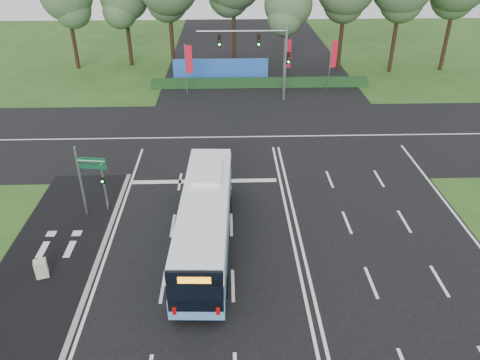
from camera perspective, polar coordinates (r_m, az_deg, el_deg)
The scene contains 15 objects.
ground at distance 26.82m, azimuth 6.03°, elevation -5.37°, with size 120.00×120.00×0.00m, color #284F1A.
road_main at distance 26.81m, azimuth 6.03°, elevation -5.34°, with size 20.00×120.00×0.04m, color black.
road_cross at distance 37.21m, azimuth 3.75°, elevation 5.29°, with size 120.00×14.00×0.05m, color black.
bike_path at distance 25.80m, azimuth -22.14°, elevation -9.28°, with size 5.00×18.00×0.06m, color black.
kerb_strip at distance 25.05m, azimuth -16.93°, elevation -9.41°, with size 0.25×18.00×0.12m, color gray.
city_bus at distance 24.15m, azimuth -4.24°, elevation -4.90°, with size 2.83×11.53×3.29m.
pedestrian_signal at distance 28.09m, azimuth -16.23°, elevation -0.71°, with size 0.28×0.40×3.06m.
street_sign at distance 27.37m, azimuth -18.32°, elevation 0.67°, with size 1.70×0.33×4.40m.
utility_cabinet at distance 24.78m, azimuth -23.06°, elevation -9.95°, with size 0.58×0.48×0.96m, color beige.
banner_flag_left at distance 45.70m, azimuth -6.36°, elevation 14.06°, with size 0.71×0.24×4.93m.
banner_flag_mid at distance 47.06m, azimuth 5.68°, elevation 14.67°, with size 0.73×0.25×5.08m.
banner_flag_right at distance 48.13m, azimuth 11.25°, elevation 14.45°, with size 0.69×0.28×4.89m.
traffic_light_gantry at distance 43.73m, azimuth 3.22°, elevation 15.47°, with size 8.41×0.28×7.00m.
hedge at distance 48.72m, azimuth 2.44°, elevation 11.76°, with size 22.00×1.20×0.80m, color #153919.
blue_hoarding at distance 50.78m, azimuth -2.37°, elevation 13.33°, with size 10.00×0.30×2.20m, color blue.
Camera 1 is at (-3.49, -21.75, 15.29)m, focal length 35.00 mm.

